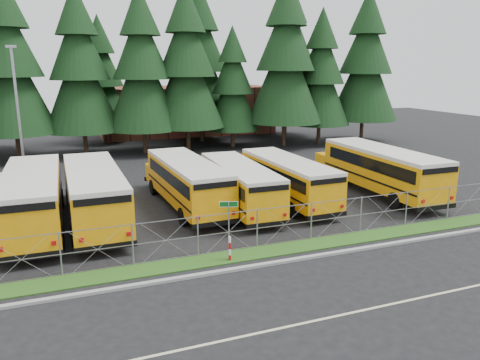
% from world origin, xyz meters
% --- Properties ---
extents(ground, '(120.00, 120.00, 0.00)m').
position_xyz_m(ground, '(0.00, 0.00, 0.00)').
color(ground, black).
rests_on(ground, ground).
extents(curb, '(50.00, 0.25, 0.12)m').
position_xyz_m(curb, '(0.00, -3.10, 0.06)').
color(curb, gray).
rests_on(curb, ground).
extents(grass_verge, '(50.00, 1.40, 0.06)m').
position_xyz_m(grass_verge, '(0.00, -1.70, 0.03)').
color(grass_verge, '#264E16').
rests_on(grass_verge, ground).
extents(road_lane_line, '(50.00, 0.12, 0.01)m').
position_xyz_m(road_lane_line, '(0.00, -8.00, 0.01)').
color(road_lane_line, beige).
rests_on(road_lane_line, ground).
extents(chainlink_fence, '(44.00, 0.10, 2.00)m').
position_xyz_m(chainlink_fence, '(0.00, -1.00, 1.00)').
color(chainlink_fence, '#95979D').
rests_on(chainlink_fence, ground).
extents(brick_building, '(22.00, 10.00, 6.00)m').
position_xyz_m(brick_building, '(6.00, 40.00, 3.00)').
color(brick_building, brown).
rests_on(brick_building, ground).
extents(bus_1, '(3.05, 12.41, 3.25)m').
position_xyz_m(bus_1, '(-11.26, 5.88, 1.62)').
color(bus_1, orange).
rests_on(bus_1, ground).
extents(bus_2, '(3.02, 12.31, 3.22)m').
position_xyz_m(bus_2, '(-8.11, 5.82, 1.61)').
color(bus_2, orange).
rests_on(bus_2, ground).
extents(bus_4, '(3.28, 11.75, 3.05)m').
position_xyz_m(bus_4, '(-2.52, 6.90, 1.53)').
color(bus_4, orange).
rests_on(bus_4, ground).
extents(bus_5, '(2.90, 10.93, 2.85)m').
position_xyz_m(bus_5, '(0.47, 5.54, 1.42)').
color(bus_5, orange).
rests_on(bus_5, ground).
extents(bus_6, '(2.89, 11.11, 2.90)m').
position_xyz_m(bus_6, '(3.85, 5.76, 1.45)').
color(bus_6, orange).
rests_on(bus_6, ground).
extents(bus_east, '(3.05, 12.40, 3.24)m').
position_xyz_m(bus_east, '(10.74, 5.21, 1.62)').
color(bus_east, orange).
rests_on(bus_east, ground).
extents(street_sign, '(0.80, 0.53, 2.81)m').
position_xyz_m(street_sign, '(-2.79, -1.90, 2.03)').
color(street_sign, '#95979D').
rests_on(street_sign, ground).
extents(striped_bollard, '(0.11, 0.11, 1.20)m').
position_xyz_m(striped_bollard, '(-2.81, -2.06, 0.60)').
color(striped_bollard, '#B20C0C').
rests_on(striped_bollard, ground).
extents(light_standard, '(0.70, 0.35, 10.14)m').
position_xyz_m(light_standard, '(-12.38, 17.46, 5.50)').
color(light_standard, '#95979D').
rests_on(light_standard, ground).
extents(conifer_2, '(7.71, 7.71, 17.05)m').
position_xyz_m(conifer_2, '(-13.45, 27.58, 8.52)').
color(conifer_2, black).
rests_on(conifer_2, ground).
extents(conifer_3, '(7.39, 7.39, 16.34)m').
position_xyz_m(conifer_3, '(-7.37, 27.76, 8.17)').
color(conifer_3, black).
rests_on(conifer_3, ground).
extents(conifer_4, '(7.41, 7.41, 16.39)m').
position_xyz_m(conifer_4, '(-1.58, 26.82, 8.20)').
color(conifer_4, black).
rests_on(conifer_4, ground).
extents(conifer_5, '(7.63, 7.63, 16.88)m').
position_xyz_m(conifer_5, '(2.91, 26.68, 8.44)').
color(conifer_5, black).
rests_on(conifer_5, ground).
extents(conifer_6, '(5.80, 5.80, 12.83)m').
position_xyz_m(conifer_6, '(8.01, 27.00, 6.41)').
color(conifer_6, black).
rests_on(conifer_6, ground).
extents(conifer_7, '(8.18, 8.18, 18.09)m').
position_xyz_m(conifer_7, '(13.47, 25.47, 9.04)').
color(conifer_7, black).
rests_on(conifer_7, ground).
extents(conifer_8, '(6.75, 6.75, 14.92)m').
position_xyz_m(conifer_8, '(17.99, 25.65, 7.46)').
color(conifer_8, black).
rests_on(conifer_8, ground).
extents(conifer_9, '(7.80, 7.80, 17.25)m').
position_xyz_m(conifer_9, '(23.69, 25.45, 8.62)').
color(conifer_9, black).
rests_on(conifer_9, ground).
extents(conifer_11, '(6.44, 6.44, 14.25)m').
position_xyz_m(conifer_11, '(-4.86, 34.97, 7.13)').
color(conifer_11, black).
rests_on(conifer_11, ground).
extents(conifer_12, '(8.03, 8.03, 17.76)m').
position_xyz_m(conifer_12, '(5.93, 32.02, 8.88)').
color(conifer_12, black).
rests_on(conifer_12, ground).
extents(conifer_13, '(8.80, 8.80, 19.46)m').
position_xyz_m(conifer_13, '(16.98, 32.21, 9.73)').
color(conifer_13, black).
rests_on(conifer_13, ground).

